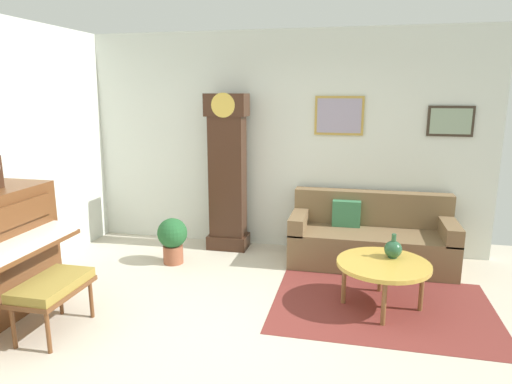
{
  "coord_description": "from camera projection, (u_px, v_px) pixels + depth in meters",
  "views": [
    {
      "loc": [
        0.98,
        -3.42,
        2.04
      ],
      "look_at": [
        -0.02,
        1.04,
        1.02
      ],
      "focal_mm": 31.65,
      "sensor_mm": 36.0,
      "label": 1
    }
  ],
  "objects": [
    {
      "name": "ground_plane",
      "position": [
        232.0,
        338.0,
        3.92
      ],
      "size": [
        6.4,
        6.0,
        0.1
      ],
      "primitive_type": "cube",
      "color": "beige"
    },
    {
      "name": "wall_back",
      "position": [
        281.0,
        142.0,
        5.88
      ],
      "size": [
        5.3,
        0.13,
        2.8
      ],
      "color": "silver",
      "rests_on": "ground_plane"
    },
    {
      "name": "area_rug",
      "position": [
        382.0,
        307.0,
        4.37
      ],
      "size": [
        2.1,
        1.5,
        0.01
      ],
      "primitive_type": "cube",
      "color": "maroon",
      "rests_on": "ground_plane"
    },
    {
      "name": "piano_bench",
      "position": [
        52.0,
        288.0,
        3.84
      ],
      "size": [
        0.42,
        0.7,
        0.48
      ],
      "color": "brown",
      "rests_on": "ground_plane"
    },
    {
      "name": "grandfather_clock",
      "position": [
        228.0,
        177.0,
        5.84
      ],
      "size": [
        0.52,
        0.34,
        2.03
      ],
      "color": "#3D2316",
      "rests_on": "ground_plane"
    },
    {
      "name": "couch",
      "position": [
        370.0,
        238.0,
        5.44
      ],
      "size": [
        1.9,
        0.8,
        0.84
      ],
      "color": "brown",
      "rests_on": "ground_plane"
    },
    {
      "name": "coffee_table",
      "position": [
        383.0,
        265.0,
        4.28
      ],
      "size": [
        0.88,
        0.88,
        0.46
      ],
      "color": "gold",
      "rests_on": "ground_plane"
    },
    {
      "name": "green_jug",
      "position": [
        393.0,
        249.0,
        4.38
      ],
      "size": [
        0.17,
        0.17,
        0.24
      ],
      "color": "#234C33",
      "rests_on": "coffee_table"
    },
    {
      "name": "potted_plant",
      "position": [
        173.0,
        238.0,
        5.43
      ],
      "size": [
        0.36,
        0.36,
        0.56
      ],
      "color": "#935138",
      "rests_on": "ground_plane"
    }
  ]
}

